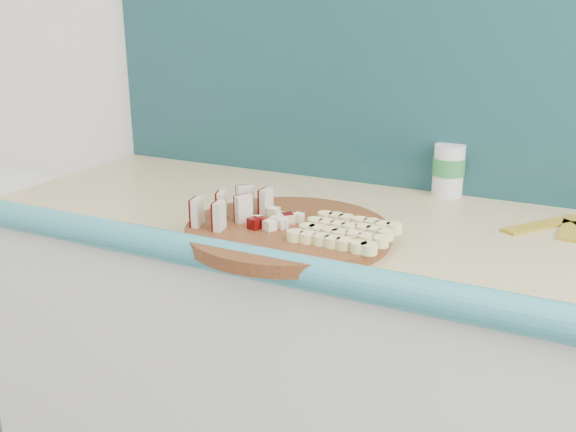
# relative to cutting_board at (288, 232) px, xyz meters

# --- Properties ---
(backsplash) EXTENTS (2.20, 0.02, 0.50)m
(backsplash) POSITION_rel_cutting_board_xyz_m (0.37, 0.45, 0.24)
(backsplash) COLOR teal
(backsplash) RESTS_ON kitchen_counter
(cutting_board) EXTENTS (0.40, 0.40, 0.02)m
(cutting_board) POSITION_rel_cutting_board_xyz_m (0.00, 0.00, 0.00)
(cutting_board) COLOR #49250F
(cutting_board) RESTS_ON kitchen_counter
(apple_wedges) EXTENTS (0.10, 0.15, 0.05)m
(apple_wedges) POSITION_rel_cutting_board_xyz_m (-0.11, -0.02, 0.04)
(apple_wedges) COLOR beige
(apple_wedges) RESTS_ON cutting_board
(apple_chunks) EXTENTS (0.06, 0.07, 0.02)m
(apple_chunks) POSITION_rel_cutting_board_xyz_m (-0.02, 0.00, 0.02)
(apple_chunks) COLOR #F2E7C1
(apple_chunks) RESTS_ON cutting_board
(banana_slices) EXTENTS (0.17, 0.15, 0.02)m
(banana_slices) POSITION_rel_cutting_board_xyz_m (0.12, -0.00, 0.02)
(banana_slices) COLOR #F0E492
(banana_slices) RESTS_ON cutting_board
(canister) EXTENTS (0.07, 0.07, 0.12)m
(canister) POSITION_rel_cutting_board_xyz_m (0.20, 0.42, 0.05)
(canister) COLOR silver
(canister) RESTS_ON kitchen_counter
(banana_peel) EXTENTS (0.23, 0.19, 0.01)m
(banana_peel) POSITION_rel_cutting_board_xyz_m (0.48, 0.28, -0.01)
(banana_peel) COLOR gold
(banana_peel) RESTS_ON kitchen_counter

